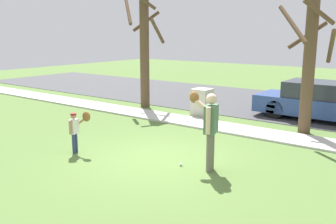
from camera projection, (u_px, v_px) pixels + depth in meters
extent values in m
plane|color=#567538|center=(227.00, 129.00, 11.87)|extent=(48.00, 48.00, 0.00)
cube|color=beige|center=(228.00, 128.00, 11.94)|extent=(36.00, 1.20, 0.06)
cube|color=#424244|center=(284.00, 105.00, 15.86)|extent=(36.00, 6.80, 0.02)
cylinder|color=#6B6656|center=(209.00, 153.00, 8.17)|extent=(0.14, 0.14, 0.87)
cylinder|color=#6B6656|center=(211.00, 151.00, 8.33)|extent=(0.14, 0.14, 0.87)
cube|color=#4C7251|center=(211.00, 119.00, 8.09)|extent=(0.34, 0.47, 0.62)
sphere|color=beige|center=(212.00, 99.00, 8.00)|extent=(0.24, 0.24, 0.24)
cylinder|color=beige|center=(208.00, 121.00, 7.85)|extent=(0.10, 0.10, 0.58)
cylinder|color=beige|center=(203.00, 106.00, 8.37)|extent=(0.54, 0.25, 0.42)
ellipsoid|color=brown|center=(194.00, 97.00, 8.40)|extent=(0.25, 0.20, 0.26)
cylinder|color=navy|center=(76.00, 143.00, 9.54)|extent=(0.08, 0.08, 0.52)
cylinder|color=navy|center=(74.00, 144.00, 9.44)|extent=(0.08, 0.08, 0.52)
cube|color=silver|center=(74.00, 126.00, 9.40)|extent=(0.20, 0.28, 0.37)
sphere|color=#A87A5B|center=(73.00, 116.00, 9.34)|extent=(0.14, 0.14, 0.14)
cylinder|color=maroon|center=(73.00, 114.00, 9.33)|extent=(0.15, 0.15, 0.04)
cylinder|color=#A87A5B|center=(82.00, 120.00, 9.46)|extent=(0.32, 0.15, 0.25)
ellipsoid|color=brown|center=(86.00, 116.00, 9.39)|extent=(0.25, 0.20, 0.26)
cylinder|color=#A87A5B|center=(70.00, 127.00, 9.25)|extent=(0.06, 0.06, 0.35)
sphere|color=white|center=(181.00, 164.00, 8.61)|extent=(0.07, 0.07, 0.07)
cube|color=beige|center=(202.00, 102.00, 13.73)|extent=(0.65, 0.66, 1.01)
cylinder|color=brown|center=(309.00, 67.00, 11.04)|extent=(0.36, 0.36, 4.03)
cylinder|color=brown|center=(331.00, 47.00, 10.73)|extent=(0.53, 1.36, 1.02)
cylinder|color=brown|center=(307.00, 35.00, 11.29)|extent=(1.05, 0.68, 0.85)
cylinder|color=brown|center=(292.00, 24.00, 10.65)|extent=(1.25, 1.11, 1.14)
cylinder|color=brown|center=(319.00, 12.00, 10.34)|extent=(0.83, 0.72, 0.73)
cylinder|color=brown|center=(145.00, 49.00, 15.03)|extent=(0.38, 0.38, 4.76)
cylinder|color=brown|center=(157.00, 31.00, 14.70)|extent=(0.54, 1.36, 1.03)
cylinder|color=brown|center=(146.00, 21.00, 15.24)|extent=(1.05, 0.69, 0.85)
cylinder|color=brown|center=(128.00, 11.00, 14.59)|extent=(1.26, 1.11, 1.14)
cylinder|color=brown|center=(144.00, 0.00, 14.27)|extent=(0.84, 0.72, 0.74)
cube|color=#2D478C|center=(322.00, 106.00, 13.08)|extent=(4.50, 1.80, 0.60)
cube|color=#2D333D|center=(324.00, 90.00, 12.96)|extent=(2.47, 1.66, 0.55)
cylinder|color=black|center=(275.00, 109.00, 13.31)|extent=(0.64, 0.22, 0.64)
cylinder|color=black|center=(290.00, 103.00, 14.55)|extent=(0.64, 0.22, 0.64)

